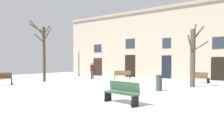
# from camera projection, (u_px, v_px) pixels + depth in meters

# --- Properties ---
(ground_plane) EXTENTS (37.24, 37.24, 0.00)m
(ground_plane) POSITION_uv_depth(u_px,v_px,m) (97.00, 86.00, 13.60)
(ground_plane) COLOR white
(building_facade) EXTENTS (23.28, 0.60, 8.04)m
(building_facade) POSITION_uv_depth(u_px,v_px,m) (149.00, 43.00, 22.11)
(building_facade) COLOR tan
(building_facade) RESTS_ON ground
(tree_near_facade) EXTENTS (1.95, 2.08, 5.50)m
(tree_near_facade) POSITION_uv_depth(u_px,v_px,m) (44.00, 50.00, 17.20)
(tree_near_facade) COLOR #423326
(tree_near_facade) RESTS_ON ground
(tree_center) EXTENTS (1.23, 1.81, 4.53)m
(tree_center) POSITION_uv_depth(u_px,v_px,m) (193.00, 56.00, 13.13)
(tree_center) COLOR #4C3D2D
(tree_center) RESTS_ON ground
(streetlamp) EXTENTS (0.30, 0.30, 3.59)m
(streetlamp) POSITION_uv_depth(u_px,v_px,m) (79.00, 59.00, 25.06)
(streetlamp) COLOR black
(streetlamp) RESTS_ON ground
(litter_bin) EXTENTS (0.40, 0.40, 0.93)m
(litter_bin) POSITION_uv_depth(u_px,v_px,m) (159.00, 83.00, 11.44)
(litter_bin) COLOR #2D3D2D
(litter_bin) RESTS_ON ground
(bench_back_to_back_right) EXTENTS (1.05, 1.59, 0.95)m
(bench_back_to_back_right) POSITION_uv_depth(u_px,v_px,m) (1.00, 79.00, 14.42)
(bench_back_to_back_right) COLOR brown
(bench_back_to_back_right) RESTS_ON ground
(bench_back_to_back_left) EXTENTS (1.72, 0.86, 0.91)m
(bench_back_to_back_left) POSITION_uv_depth(u_px,v_px,m) (122.00, 92.00, 7.75)
(bench_back_to_back_left) COLOR #2D4C33
(bench_back_to_back_left) RESTS_ON ground
(bench_near_lamp) EXTENTS (1.79, 1.41, 0.89)m
(bench_near_lamp) POSITION_uv_depth(u_px,v_px,m) (122.00, 75.00, 20.43)
(bench_near_lamp) COLOR brown
(bench_near_lamp) RESTS_ON ground
(bench_by_litter_bin) EXTENTS (1.58, 1.08, 0.91)m
(bench_by_litter_bin) POSITION_uv_depth(u_px,v_px,m) (200.00, 77.00, 16.32)
(bench_by_litter_bin) COLOR #51331E
(bench_by_litter_bin) RESTS_ON ground
(person_crossing_plaza) EXTENTS (0.40, 0.44, 1.80)m
(person_crossing_plaza) POSITION_uv_depth(u_px,v_px,m) (92.00, 70.00, 20.22)
(person_crossing_plaza) COLOR #2D271E
(person_crossing_plaza) RESTS_ON ground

